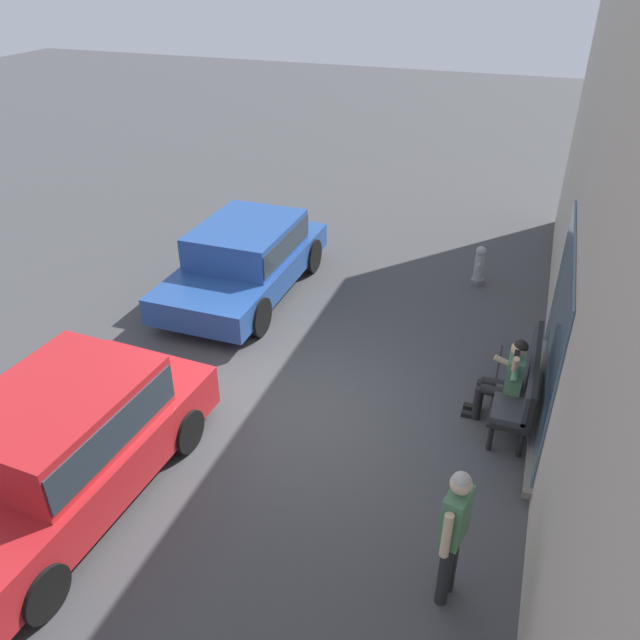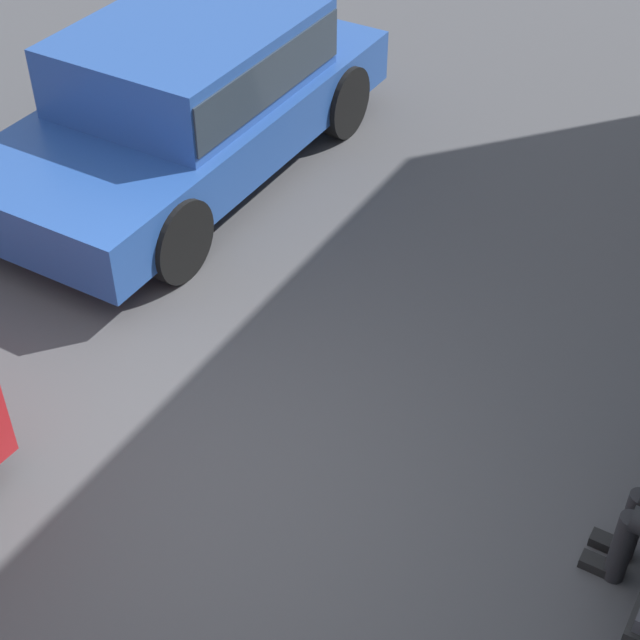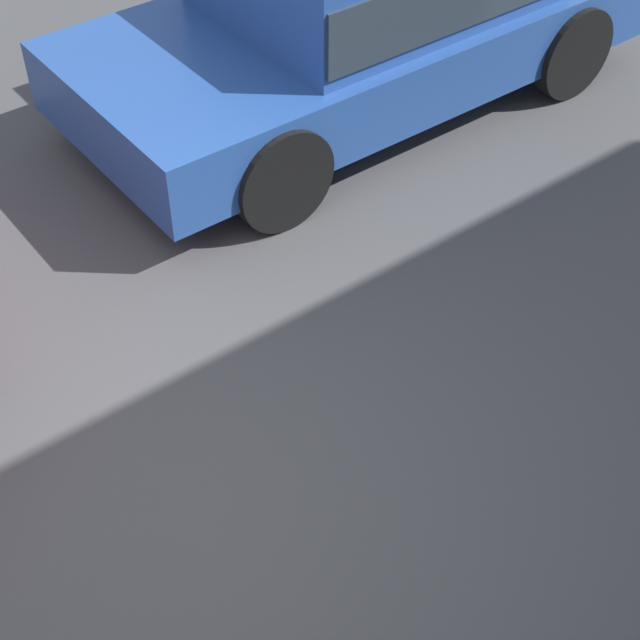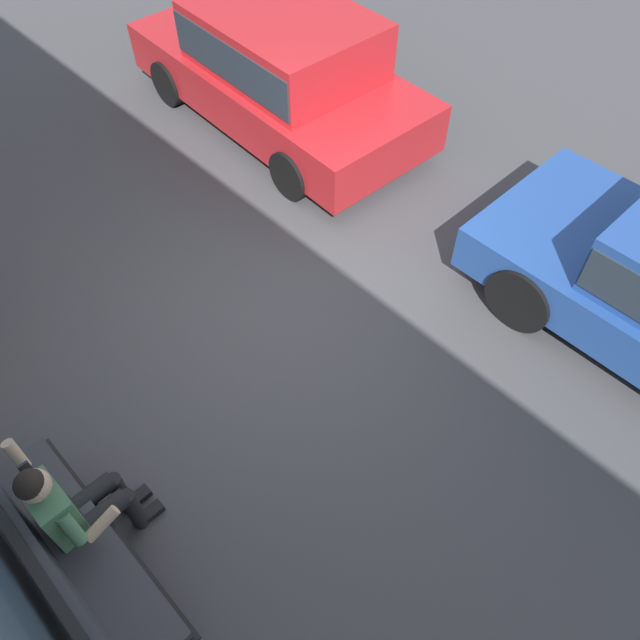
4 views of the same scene
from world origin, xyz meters
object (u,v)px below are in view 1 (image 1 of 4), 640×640
at_px(pedestrian_standing, 454,527).
at_px(fire_hydrant, 479,266).
at_px(person_on_phone, 506,378).
at_px(parked_car_near, 246,255).
at_px(bench, 522,379).
at_px(parked_car_mid, 61,443).

xyz_separation_m(pedestrian_standing, fire_hydrant, (-7.28, -0.61, -0.63)).
height_order(pedestrian_standing, fire_hydrant, pedestrian_standing).
distance_m(person_on_phone, parked_car_near, 5.59).
bearing_deg(fire_hydrant, bench, 15.30).
height_order(person_on_phone, parked_car_near, parked_car_near).
bearing_deg(parked_car_near, bench, 68.22).
height_order(person_on_phone, parked_car_mid, parked_car_mid).
height_order(bench, person_on_phone, person_on_phone).
bearing_deg(pedestrian_standing, fire_hydrant, -175.18).
bearing_deg(bench, parked_car_mid, -55.67).
height_order(parked_car_near, pedestrian_standing, pedestrian_standing).
relative_size(parked_car_near, pedestrian_standing, 2.46).
xyz_separation_m(person_on_phone, parked_car_mid, (3.23, -4.83, 0.09)).
bearing_deg(fire_hydrant, person_on_phone, 11.59).
xyz_separation_m(bench, person_on_phone, (0.22, -0.23, 0.12)).
relative_size(person_on_phone, pedestrian_standing, 0.79).
relative_size(parked_car_near, parked_car_mid, 0.99).
height_order(person_on_phone, fire_hydrant, person_on_phone).
xyz_separation_m(bench, fire_hydrant, (-3.96, -1.08, -0.21)).
xyz_separation_m(bench, pedestrian_standing, (3.32, -0.47, 0.42)).
bearing_deg(pedestrian_standing, parked_car_mid, -88.38).
bearing_deg(parked_car_near, person_on_phone, 65.25).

